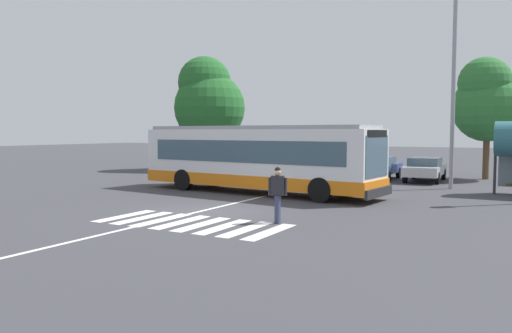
{
  "coord_description": "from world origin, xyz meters",
  "views": [
    {
      "loc": [
        10.1,
        -14.51,
        2.8
      ],
      "look_at": [
        -0.42,
        4.29,
        1.3
      ],
      "focal_mm": 35.33,
      "sensor_mm": 36.0,
      "label": 1
    }
  ],
  "objects": [
    {
      "name": "background_tree_left",
      "position": [
        -10.97,
        15.98,
        5.05
      ],
      "size": [
        5.16,
        5.16,
        8.26
      ],
      "color": "brown",
      "rests_on": "ground_plane"
    },
    {
      "name": "lane_center_line",
      "position": [
        -0.17,
        2.0,
        0.0
      ],
      "size": [
        0.16,
        24.0,
        0.01
      ],
      "primitive_type": "cube",
      "color": "silver",
      "rests_on": "ground_plane"
    },
    {
      "name": "parked_car_red",
      "position": [
        -0.66,
        14.51,
        0.77
      ],
      "size": [
        2.13,
        4.62,
        1.35
      ],
      "color": "black",
      "rests_on": "ground_plane"
    },
    {
      "name": "twin_arm_street_lamp",
      "position": [
        6.46,
        11.52,
        6.21
      ],
      "size": [
        4.09,
        0.32,
        10.33
      ],
      "color": "#939399",
      "rests_on": "ground_plane"
    },
    {
      "name": "city_transit_bus",
      "position": [
        -1.04,
        5.48,
        1.59
      ],
      "size": [
        11.9,
        3.76,
        3.06
      ],
      "color": "black",
      "rests_on": "ground_plane"
    },
    {
      "name": "pedestrian_crossing_street",
      "position": [
        3.21,
        -0.85,
        0.97
      ],
      "size": [
        0.55,
        0.4,
        1.72
      ],
      "color": "#333856",
      "rests_on": "ground_plane"
    },
    {
      "name": "crosswalk_painted_stripes",
      "position": [
        0.94,
        -2.2,
        0.0
      ],
      "size": [
        5.89,
        2.61,
        0.01
      ],
      "color": "silver",
      "rests_on": "ground_plane"
    },
    {
      "name": "parked_car_silver",
      "position": [
        4.63,
        14.74,
        0.77
      ],
      "size": [
        2.03,
        4.58,
        1.35
      ],
      "color": "black",
      "rests_on": "ground_plane"
    },
    {
      "name": "ground_plane",
      "position": [
        0.0,
        0.0,
        0.0
      ],
      "size": [
        160.0,
        160.0,
        0.0
      ],
      "primitive_type": "plane",
      "color": "#3D3D42"
    },
    {
      "name": "parked_car_teal",
      "position": [
        -3.34,
        15.22,
        0.77
      ],
      "size": [
        2.0,
        4.56,
        1.35
      ],
      "color": "black",
      "rests_on": "ground_plane"
    },
    {
      "name": "background_tree_right",
      "position": [
        7.44,
        17.73,
        4.6
      ],
      "size": [
        3.99,
        3.99,
        7.1
      ],
      "color": "brown",
      "rests_on": "ground_plane"
    },
    {
      "name": "parked_car_blue",
      "position": [
        2.06,
        14.53,
        0.77
      ],
      "size": [
        1.98,
        4.56,
        1.35
      ],
      "color": "black",
      "rests_on": "ground_plane"
    }
  ]
}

